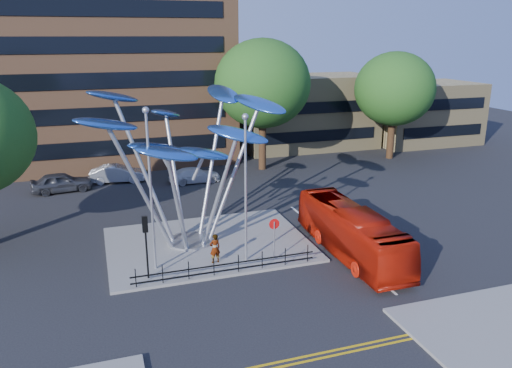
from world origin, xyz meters
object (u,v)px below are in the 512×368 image
object	(u,v)px
street_lamp_right	(246,176)
pedestrian	(215,248)
tree_far	(395,89)
parked_car_left	(61,182)
no_entry_sign_island	(274,232)
parked_car_right	(195,175)
parked_car_mid	(117,174)
traffic_light_island	(146,234)
leaf_sculpture	(184,133)
red_bus	(351,232)
street_lamp_left	(150,176)
tree_right	(263,84)

from	to	relation	value
street_lamp_right	pedestrian	distance (m)	4.45
tree_far	parked_car_left	bearing A→B (deg)	-177.02
tree_far	no_entry_sign_island	size ratio (longest dim) A/B	4.41
parked_car_right	parked_car_mid	bearing A→B (deg)	68.82
street_lamp_right	traffic_light_island	distance (m)	6.05
leaf_sculpture	pedestrian	world-z (taller)	leaf_sculpture
leaf_sculpture	red_bus	distance (m)	11.21
leaf_sculpture	street_lamp_left	world-z (taller)	leaf_sculpture
leaf_sculpture	street_lamp_right	distance (m)	4.83
pedestrian	parked_car_mid	size ratio (longest dim) A/B	0.37
no_entry_sign_island	red_bus	world-z (taller)	red_bus
leaf_sculpture	parked_car_right	size ratio (longest dim) A/B	2.86
leaf_sculpture	parked_car_right	world-z (taller)	leaf_sculpture
traffic_light_island	parked_car_mid	distance (m)	19.35
street_lamp_left	parked_car_right	world-z (taller)	street_lamp_left
street_lamp_left	parked_car_mid	size ratio (longest dim) A/B	1.90
parked_car_left	parked_car_right	distance (m)	10.91
tree_right	street_lamp_right	xyz separation A→B (m)	(-7.50, -19.00, -2.94)
tree_right	no_entry_sign_island	xyz separation A→B (m)	(-6.00, -19.48, -6.22)
red_bus	pedestrian	xyz separation A→B (m)	(-7.84, 1.08, -0.42)
tree_far	street_lamp_left	bearing A→B (deg)	-145.08
tree_far	parked_car_right	distance (m)	22.13
parked_car_left	parked_car_mid	world-z (taller)	parked_car_left
pedestrian	red_bus	bearing A→B (deg)	163.28
tree_right	no_entry_sign_island	bearing A→B (deg)	-107.12
tree_right	leaf_sculpture	world-z (taller)	tree_right
leaf_sculpture	traffic_light_island	bearing A→B (deg)	-125.04
street_lamp_left	parked_car_left	world-z (taller)	street_lamp_left
leaf_sculpture	parked_car_left	xyz separation A→B (m)	(-7.84, 13.66, -6.07)
tree_right	red_bus	xyz separation A→B (m)	(-1.40, -19.87, -6.62)
leaf_sculpture	no_entry_sign_island	distance (m)	7.71
street_lamp_left	street_lamp_right	world-z (taller)	street_lamp_left
no_entry_sign_island	parked_car_right	size ratio (longest dim) A/B	0.55
traffic_light_island	tree_right	bearing A→B (deg)	56.31
tree_far	parked_car_right	xyz separation A→B (m)	(-21.03, -2.40, -6.46)
red_bus	tree_right	bearing A→B (deg)	86.33
street_lamp_left	parked_car_mid	distance (m)	18.85
parked_car_right	parked_car_left	bearing A→B (deg)	83.65
traffic_light_island	parked_car_mid	world-z (taller)	traffic_light_island
no_entry_sign_island	street_lamp_left	bearing A→B (deg)	171.39
parked_car_left	parked_car_mid	bearing A→B (deg)	-79.20
tree_right	street_lamp_left	size ratio (longest dim) A/B	1.38
street_lamp_right	no_entry_sign_island	bearing A→B (deg)	-17.87
parked_car_mid	pedestrian	bearing A→B (deg)	-161.04
tree_far	parked_car_left	world-z (taller)	tree_far
street_lamp_left	parked_car_left	xyz separation A→B (m)	(-5.41, 16.84, -4.55)
tree_right	traffic_light_island	bearing A→B (deg)	-123.69
parked_car_left	street_lamp_left	bearing A→B (deg)	-168.92
no_entry_sign_island	parked_car_mid	bearing A→B (deg)	111.07
street_lamp_left	street_lamp_right	distance (m)	5.03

